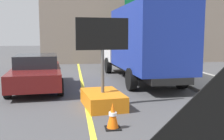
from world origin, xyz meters
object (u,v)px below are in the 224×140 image
Objects in this scene: pickup_car at (37,72)px; arrow_board_trailer at (103,91)px; box_truck at (142,42)px; highway_guide_sign at (151,18)px; traffic_cone_mid_lane at (113,116)px.

arrow_board_trailer is at bearing -54.29° from pickup_car.
highway_guide_sign is at bearing 69.78° from box_truck.
box_truck is 7.04m from highway_guide_sign.
highway_guide_sign is at bearing 46.62° from pickup_car.
pickup_car is at bearing -133.38° from highway_guide_sign.
traffic_cone_mid_lane is at bearing -110.24° from highway_guide_sign.
arrow_board_trailer reaches higher than traffic_cone_mid_lane.
traffic_cone_mid_lane is at bearing -89.62° from arrow_board_trailer.
traffic_cone_mid_lane is at bearing -110.27° from box_truck.
arrow_board_trailer is at bearing 90.38° from traffic_cone_mid_lane.
highway_guide_sign is 7.92× the size of traffic_cone_mid_lane.
pickup_car is at bearing 125.71° from arrow_board_trailer.
box_truck is 5.01m from pickup_car.
arrow_board_trailer is 0.54× the size of highway_guide_sign.
box_truck reaches higher than traffic_cone_mid_lane.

